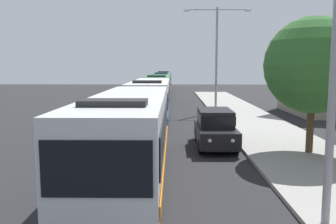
# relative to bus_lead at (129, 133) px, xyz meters

# --- Properties ---
(bus_lead) EXTENTS (2.58, 11.10, 3.21)m
(bus_lead) POSITION_rel_bus_lead_xyz_m (0.00, 0.00, 0.00)
(bus_lead) COLOR silver
(bus_lead) RESTS_ON ground_plane
(bus_second_in_line) EXTENTS (2.58, 11.18, 3.21)m
(bus_second_in_line) POSITION_rel_bus_lead_xyz_m (0.00, 12.62, 0.00)
(bus_second_in_line) COLOR silver
(bus_second_in_line) RESTS_ON ground_plane
(bus_middle) EXTENTS (2.58, 12.03, 3.21)m
(bus_middle) POSITION_rel_bus_lead_xyz_m (0.00, 25.29, 0.00)
(bus_middle) COLOR #33724C
(bus_middle) RESTS_ON ground_plane
(bus_fourth_in_line) EXTENTS (2.58, 10.86, 3.21)m
(bus_fourth_in_line) POSITION_rel_bus_lead_xyz_m (-0.00, 38.65, -0.00)
(bus_fourth_in_line) COLOR #33724C
(bus_fourth_in_line) RESTS_ON ground_plane
(bus_rear) EXTENTS (2.58, 10.79, 3.21)m
(bus_rear) POSITION_rel_bus_lead_xyz_m (-0.00, 50.64, -0.00)
(bus_rear) COLOR #284C8C
(bus_rear) RESTS_ON ground_plane
(white_suv) EXTENTS (1.86, 4.68, 1.90)m
(white_suv) POSITION_rel_bus_lead_xyz_m (3.70, 5.30, -0.66)
(white_suv) COLOR black
(white_suv) RESTS_ON ground_plane
(streetlamp_mid) EXTENTS (5.82, 0.28, 8.99)m
(streetlamp_mid) POSITION_rel_bus_lead_xyz_m (5.40, 19.26, 3.90)
(streetlamp_mid) COLOR gray
(streetlamp_mid) RESTS_ON sidewalk
(roadside_tree) EXTENTS (4.34, 4.34, 6.13)m
(roadside_tree) POSITION_rel_bus_lead_xyz_m (7.83, 3.60, 2.41)
(roadside_tree) COLOR #4C3823
(roadside_tree) RESTS_ON sidewalk
(house_distant_gabled) EXTENTS (7.16, 8.37, 7.80)m
(house_distant_gabled) POSITION_rel_bus_lead_xyz_m (15.17, 18.23, 2.28)
(house_distant_gabled) COLOR gray
(house_distant_gabled) RESTS_ON ground_plane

